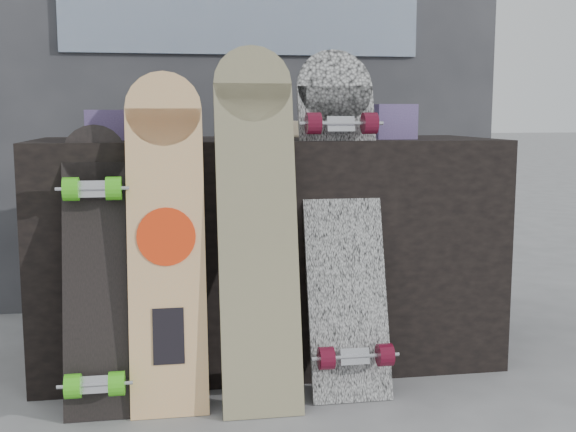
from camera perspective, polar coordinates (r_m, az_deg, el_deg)
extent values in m
plane|color=slate|center=(2.26, 0.24, -15.07)|extent=(60.00, 60.00, 0.00)
cube|color=black|center=(2.61, -1.63, -2.66)|extent=(1.60, 0.60, 0.80)
cube|color=#333338|center=(3.42, -3.70, 11.63)|extent=(2.40, 0.20, 2.20)
cube|color=navy|center=(3.33, -3.53, 15.19)|extent=(1.60, 0.02, 0.30)
cube|color=#423368|center=(2.50, -13.59, 7.01)|extent=(0.18, 0.12, 0.10)
cube|color=#423368|center=(2.58, 8.24, 7.39)|extent=(0.14, 0.14, 0.12)
cube|color=#D1B78C|center=(2.76, -0.24, 6.89)|extent=(0.22, 0.10, 0.06)
cube|color=#CAAE88|center=(2.18, -9.55, -3.56)|extent=(0.23, 0.19, 0.90)
cylinder|color=#CAAE88|center=(2.23, -9.83, 8.34)|extent=(0.23, 0.06, 0.23)
cylinder|color=#F3360F|center=(2.17, -9.60, -1.62)|extent=(0.17, 0.04, 0.17)
cube|color=black|center=(2.19, -9.42, -9.35)|extent=(0.09, 0.04, 0.16)
cube|color=beige|center=(2.17, -2.36, -2.49)|extent=(0.24, 0.25, 0.98)
cylinder|color=beige|center=(2.25, -2.82, 10.39)|extent=(0.24, 0.07, 0.24)
cube|color=white|center=(2.32, 4.42, -1.87)|extent=(0.25, 0.31, 0.98)
cylinder|color=white|center=(2.43, 3.71, 10.16)|extent=(0.25, 0.09, 0.25)
cube|color=silver|center=(2.26, 5.24, -10.98)|extent=(0.09, 0.04, 0.06)
cylinder|color=#510B1D|center=(2.22, 3.02, -11.16)|extent=(0.04, 0.07, 0.07)
cylinder|color=#510B1D|center=(2.27, 7.66, -10.82)|extent=(0.05, 0.07, 0.07)
cube|color=silver|center=(2.34, 4.14, 7.19)|extent=(0.09, 0.04, 0.06)
cylinder|color=#510B1D|center=(2.31, 2.01, 7.33)|extent=(0.04, 0.07, 0.07)
cylinder|color=#510B1D|center=(2.35, 6.46, 7.30)|extent=(0.05, 0.07, 0.07)
cube|color=black|center=(2.23, -14.94, -5.34)|extent=(0.19, 0.21, 0.76)
cylinder|color=black|center=(2.27, -15.07, 4.61)|extent=(0.19, 0.06, 0.19)
cube|color=silver|center=(2.20, -14.95, -12.70)|extent=(0.09, 0.04, 0.06)
cylinder|color=#45C71C|center=(2.19, -16.63, -12.76)|extent=(0.04, 0.07, 0.07)
cylinder|color=#45C71C|center=(2.17, -13.37, -12.75)|extent=(0.04, 0.07, 0.07)
cube|color=silver|center=(2.21, -15.14, 2.02)|extent=(0.09, 0.04, 0.06)
cylinder|color=#45C71C|center=(2.20, -16.77, 2.05)|extent=(0.04, 0.07, 0.07)
cylinder|color=#45C71C|center=(2.19, -13.61, 2.14)|extent=(0.04, 0.07, 0.07)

